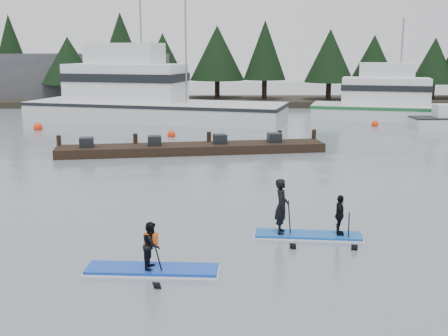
{
  "coord_description": "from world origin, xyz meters",
  "views": [
    {
      "loc": [
        -0.21,
        -14.5,
        5.46
      ],
      "look_at": [
        0.0,
        6.0,
        1.1
      ],
      "focal_mm": 45.0,
      "sensor_mm": 36.0,
      "label": 1
    }
  ],
  "objects_px": {
    "fishing_boat_medium": "(402,112)",
    "fishing_boat_large": "(148,110)",
    "paddleboard_duo": "(305,217)",
    "floating_dock": "(192,149)",
    "paddleboard_solo": "(152,257)"
  },
  "relations": [
    {
      "from": "fishing_boat_medium",
      "to": "paddleboard_duo",
      "type": "relative_size",
      "value": 4.79
    },
    {
      "from": "fishing_boat_medium",
      "to": "paddleboard_solo",
      "type": "bearing_deg",
      "value": -102.71
    },
    {
      "from": "paddleboard_solo",
      "to": "paddleboard_duo",
      "type": "distance_m",
      "value": 4.97
    },
    {
      "from": "fishing_boat_large",
      "to": "paddleboard_solo",
      "type": "bearing_deg",
      "value": -66.83
    },
    {
      "from": "fishing_boat_medium",
      "to": "fishing_boat_large",
      "type": "bearing_deg",
      "value": -164.21
    },
    {
      "from": "paddleboard_solo",
      "to": "floating_dock",
      "type": "bearing_deg",
      "value": 92.91
    },
    {
      "from": "fishing_boat_medium",
      "to": "paddleboard_solo",
      "type": "relative_size",
      "value": 4.59
    },
    {
      "from": "paddleboard_duo",
      "to": "floating_dock",
      "type": "bearing_deg",
      "value": 112.59
    },
    {
      "from": "fishing_boat_large",
      "to": "paddleboard_duo",
      "type": "bearing_deg",
      "value": -57.85
    },
    {
      "from": "fishing_boat_large",
      "to": "paddleboard_solo",
      "type": "height_order",
      "value": "fishing_boat_large"
    },
    {
      "from": "paddleboard_solo",
      "to": "paddleboard_duo",
      "type": "xyz_separation_m",
      "value": [
        4.21,
        2.63,
        0.23
      ]
    },
    {
      "from": "fishing_boat_large",
      "to": "paddleboard_solo",
      "type": "xyz_separation_m",
      "value": [
        3.83,
        -30.37,
        -0.46
      ]
    },
    {
      "from": "fishing_boat_large",
      "to": "floating_dock",
      "type": "height_order",
      "value": "fishing_boat_large"
    },
    {
      "from": "fishing_boat_medium",
      "to": "paddleboard_solo",
      "type": "xyz_separation_m",
      "value": [
        -16.09,
        -30.65,
        -0.23
      ]
    },
    {
      "from": "fishing_boat_large",
      "to": "fishing_boat_medium",
      "type": "bearing_deg",
      "value": 16.79
    }
  ]
}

